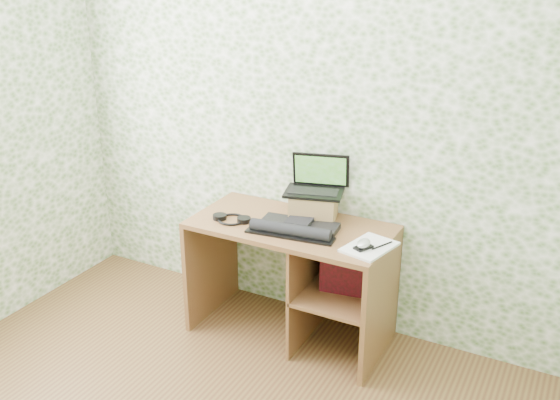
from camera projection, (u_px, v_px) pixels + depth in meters
The scene contains 10 objects.
wall_back at pixel (315, 123), 3.76m from camera, with size 3.50×3.50×0.00m, color white.
desk at pixel (304, 266), 3.80m from camera, with size 1.20×0.60×0.75m.
riser at pixel (314, 206), 3.76m from camera, with size 0.27×0.23×0.16m, color #987044.
laptop at pixel (317, 183), 3.74m from camera, with size 0.39×0.32×0.23m.
keyboard at pixel (295, 228), 3.60m from camera, with size 0.53×0.32×0.07m.
headphones at pixel (232, 219), 3.76m from camera, with size 0.24×0.20×0.03m.
notepad at pixel (369, 247), 3.41m from camera, with size 0.21×0.30×0.01m, color silver.
mouse at pixel (364, 245), 3.37m from camera, with size 0.07×0.11×0.04m, color silver.
pen at pixel (382, 245), 3.40m from camera, with size 0.01×0.01×0.15m, color black.
red_box at pixel (345, 266), 3.62m from camera, with size 0.28×0.09×0.33m, color maroon.
Camera 1 is at (1.52, -1.59, 2.26)m, focal length 40.00 mm.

